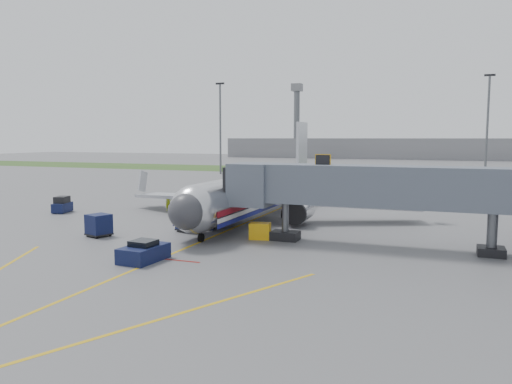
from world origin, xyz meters
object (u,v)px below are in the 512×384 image
(airliner, at_px, (260,192))
(belt_loader, at_px, (208,221))
(baggage_tug, at_px, (62,205))
(ramp_worker, at_px, (169,203))
(pushback_tug, at_px, (144,252))

(airliner, bearing_deg, belt_loader, -109.62)
(baggage_tug, height_order, belt_loader, belt_loader)
(baggage_tug, height_order, ramp_worker, ramp_worker)
(pushback_tug, height_order, baggage_tug, baggage_tug)
(pushback_tug, relative_size, belt_loader, 0.76)
(ramp_worker, bearing_deg, baggage_tug, 168.47)
(ramp_worker, bearing_deg, belt_loader, -80.29)
(pushback_tug, bearing_deg, baggage_tug, 143.40)
(airliner, height_order, pushback_tug, airliner)
(pushback_tug, xyz_separation_m, baggage_tug, (-20.69, 15.37, 0.20))
(baggage_tug, bearing_deg, airliner, 12.66)
(belt_loader, bearing_deg, ramp_worker, 138.76)
(belt_loader, bearing_deg, baggage_tug, 173.18)
(airliner, distance_m, baggage_tug, 22.00)
(belt_loader, relative_size, ramp_worker, 2.50)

